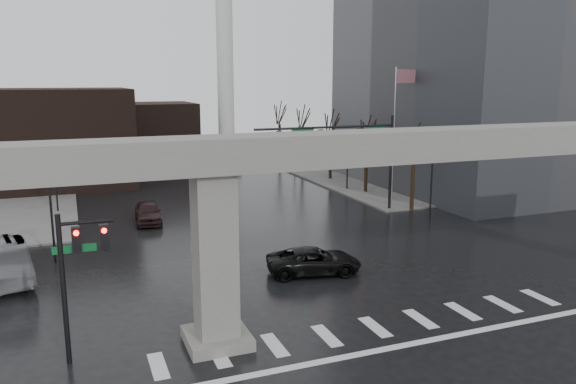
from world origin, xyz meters
name	(u,v)px	position (x,y,z in m)	size (l,w,h in m)	color
ground	(364,318)	(0.00, 0.00, 0.00)	(160.00, 160.00, 0.00)	black
sidewalk_ne	(408,170)	(26.00, 36.00, 0.07)	(28.00, 36.00, 0.15)	slate
elevated_guideway	(393,171)	(1.26, 0.00, 6.88)	(48.00, 2.60, 8.70)	gray
building_far_left	(51,137)	(-14.00, 42.00, 5.00)	(16.00, 14.00, 10.00)	black
building_far_mid	(154,134)	(-2.00, 52.00, 4.00)	(10.00, 10.00, 8.00)	black
smokestack	(225,59)	(6.00, 46.00, 13.35)	(3.60, 3.60, 30.00)	silver
signal_mast_arm	(351,144)	(8.99, 18.80, 5.83)	(12.12, 0.43, 8.00)	black
signal_left_pole	(77,262)	(-12.25, 0.50, 4.07)	(2.30, 0.30, 6.00)	black
flagpole_assembly	(397,118)	(15.29, 22.00, 7.53)	(2.06, 0.12, 12.00)	silver
lamp_right_0	(432,178)	(13.50, 14.00, 3.47)	(1.22, 0.32, 5.11)	black
lamp_right_1	(348,156)	(13.50, 28.00, 3.47)	(1.22, 0.32, 5.11)	black
lamp_right_2	(295,142)	(13.50, 42.00, 3.47)	(1.22, 0.32, 5.11)	black
lamp_left_0	(51,207)	(-13.50, 14.00, 3.47)	(1.22, 0.32, 5.11)	black
lamp_left_1	(55,172)	(-13.50, 28.00, 3.47)	(1.22, 0.32, 5.11)	black
lamp_left_2	(57,152)	(-13.50, 42.00, 3.47)	(1.22, 0.32, 5.11)	black
tree_right_0	(413,178)	(14.53, 18.02, 2.79)	(1.09, 1.58, 7.50)	black
tree_right_1	(366,164)	(14.53, 26.02, 2.85)	(1.09, 1.61, 7.67)	black
tree_right_2	(331,153)	(14.53, 34.02, 2.91)	(1.10, 1.63, 7.85)	black
tree_right_3	(303,145)	(14.53, 42.02, 2.98)	(1.11, 1.66, 8.02)	black
tree_right_4	(280,138)	(14.53, 50.02, 3.04)	(1.12, 1.69, 8.19)	black
pickup_truck	(314,261)	(0.33, 6.51, 0.75)	(2.48, 5.37, 1.49)	black
far_car	(148,212)	(-6.92, 21.86, 0.82)	(1.93, 4.80, 1.64)	black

